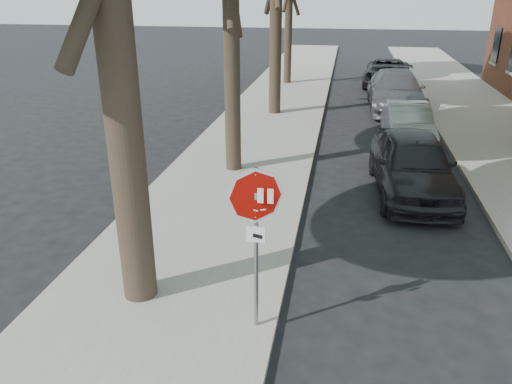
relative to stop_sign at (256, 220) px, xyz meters
The scene contains 10 objects.
ground 2.07m from the stop_sign, ahead, with size 120.00×120.00×0.00m, color black.
sidewalk_left 12.31m from the stop_sign, 98.51° to the left, with size 4.00×55.00×0.12m, color gray.
sidewalk_right 13.89m from the stop_sign, 60.88° to the left, with size 4.00×55.00×0.12m, color gray.
curb_left 12.17m from the stop_sign, 88.81° to the left, with size 0.12×55.00×0.13m, color #9E9384.
curb_right 13.03m from the stop_sign, 68.86° to the left, with size 0.12×55.00×0.13m, color #9E9384.
stop_sign is the anchor object (origin of this frame).
car_a 7.04m from the stop_sign, 64.80° to the left, with size 1.87×4.65×1.58m, color black.
car_b 11.49m from the stop_sign, 73.20° to the left, with size 1.41×4.03×1.33m, color #9B9DA2.
car_c 16.39m from the stop_sign, 78.35° to the left, with size 2.25×5.53×1.61m, color #545459.
car_d 21.86m from the stop_sign, 81.30° to the left, with size 2.30×4.99×1.39m, color black.
Camera 1 is at (0.42, -6.30, 5.02)m, focal length 35.00 mm.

